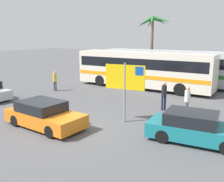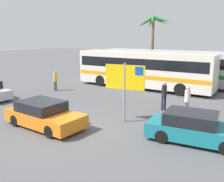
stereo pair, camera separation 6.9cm
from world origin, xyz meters
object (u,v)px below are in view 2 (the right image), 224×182
bus_rear_coach (164,65)px  car_orange (44,115)px  ferry_sign (126,80)px  bus_front_coach (143,68)px  pedestrian_crossing_lot (55,80)px  car_teal (195,128)px  pedestrian_near_sign (187,99)px  pedestrian_by_bus (164,93)px

bus_rear_coach → car_orange: (-0.78, -14.65, -1.15)m
car_orange → ferry_sign: bearing=45.7°
bus_rear_coach → car_orange: bus_rear_coach is taller
bus_rear_coach → ferry_sign: (2.37, -11.82, 0.54)m
bus_front_coach → pedestrian_crossing_lot: bus_front_coach is taller
car_orange → car_teal: same height
bus_front_coach → car_orange: 11.61m
pedestrian_near_sign → ferry_sign: bearing=17.6°
bus_front_coach → pedestrian_crossing_lot: bearing=-139.5°
car_orange → car_teal: 7.35m
pedestrian_by_bus → pedestrian_near_sign: pedestrian_by_bus is taller
ferry_sign → car_orange: size_ratio=0.73×
car_teal → pedestrian_near_sign: (-1.37, 3.50, 0.40)m
car_teal → pedestrian_crossing_lot: pedestrian_crossing_lot is taller
pedestrian_by_bus → pedestrian_near_sign: (1.55, -0.39, -0.05)m
car_orange → car_teal: size_ratio=1.02×
bus_front_coach → ferry_sign: ferry_sign is taller
ferry_sign → pedestrian_near_sign: (2.49, 2.83, -1.29)m
ferry_sign → pedestrian_crossing_lot: (-8.88, 3.83, -1.36)m
car_teal → bus_rear_coach: bearing=111.3°
pedestrian_near_sign → pedestrian_crossing_lot: (-11.37, 1.00, -0.07)m
car_teal → pedestrian_near_sign: 3.78m
bus_rear_coach → pedestrian_crossing_lot: bearing=-129.2°
car_teal → pedestrian_crossing_lot: size_ratio=2.63×
car_orange → pedestrian_by_bus: pedestrian_by_bus is taller
car_orange → pedestrian_crossing_lot: 8.79m
car_teal → car_orange: bearing=-168.1°
pedestrian_by_bus → ferry_sign: bearing=119.9°
bus_front_coach → bus_rear_coach: 3.19m
bus_rear_coach → pedestrian_crossing_lot: 10.33m
ferry_sign → car_teal: size_ratio=0.74×
bus_rear_coach → pedestrian_near_sign: bearing=-61.6°
car_teal → pedestrian_by_bus: 4.88m
car_orange → car_teal: (7.02, 2.17, -0.00)m
pedestrian_crossing_lot → car_orange: bearing=39.5°
ferry_sign → pedestrian_near_sign: bearing=41.6°
ferry_sign → pedestrian_near_sign: 3.99m
bus_front_coach → ferry_sign: bearing=-70.2°
pedestrian_by_bus → pedestrian_crossing_lot: 9.84m
car_orange → pedestrian_crossing_lot: bearing=134.5°
pedestrian_by_bus → pedestrian_crossing_lot: size_ratio=1.10×
ferry_sign → pedestrian_by_bus: 3.58m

